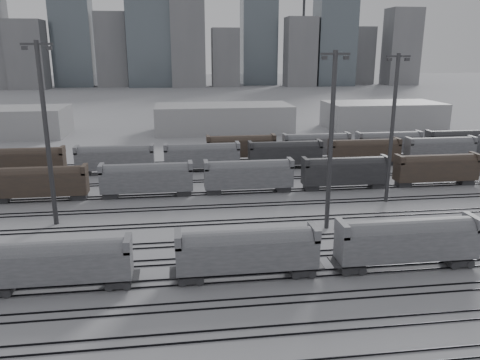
{
  "coord_description": "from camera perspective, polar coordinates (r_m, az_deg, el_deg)",
  "views": [
    {
      "loc": [
        -3.71,
        -43.7,
        23.39
      ],
      "look_at": [
        5.67,
        25.72,
        4.0
      ],
      "focal_mm": 35.0,
      "sensor_mm": 36.0,
      "label": 1
    }
  ],
  "objects": [
    {
      "name": "skyline",
      "position": [
        324.22,
        -5.36,
        17.41
      ],
      "size": [
        316.0,
        22.4,
        95.0
      ],
      "color": "gray",
      "rests_on": "ground"
    },
    {
      "name": "light_mast_b",
      "position": [
        67.43,
        -22.55,
        5.53
      ],
      "size": [
        3.95,
        0.63,
        24.72
      ],
      "color": "#39393B",
      "rests_on": "ground"
    },
    {
      "name": "ground",
      "position": [
        49.7,
        -2.57,
        -12.62
      ],
      "size": [
        900.0,
        900.0,
        0.0
      ],
      "primitive_type": "plane",
      "color": "#A8A8AD",
      "rests_on": "ground"
    },
    {
      "name": "warehouse_right",
      "position": [
        153.86,
        16.99,
        7.57
      ],
      "size": [
        35.0,
        18.0,
        8.0
      ],
      "primitive_type": "cube",
      "color": "#A0A1A3",
      "rests_on": "ground"
    },
    {
      "name": "bg_string_mid",
      "position": [
        96.46,
        5.5,
        3.08
      ],
      "size": [
        151.0,
        3.0,
        5.6
      ],
      "color": "#252628",
      "rests_on": "ground"
    },
    {
      "name": "hopper_car_a",
      "position": [
        50.56,
        -21.3,
        -9.2
      ],
      "size": [
        14.46,
        2.87,
        5.17
      ],
      "color": "#252628",
      "rests_on": "ground"
    },
    {
      "name": "bg_string_near",
      "position": [
        79.32,
        1.06,
        0.42
      ],
      "size": [
        151.0,
        3.0,
        5.6
      ],
      "color": "gray",
      "rests_on": "ground"
    },
    {
      "name": "crane_right",
      "position": [
        363.0,
        8.03,
        20.71
      ],
      "size": [
        42.0,
        1.8,
        100.0
      ],
      "color": "#39393B",
      "rests_on": "ground"
    },
    {
      "name": "bg_string_far",
      "position": [
        109.09,
        13.56,
        4.16
      ],
      "size": [
        66.0,
        3.0,
        5.6
      ],
      "color": "#44362B",
      "rests_on": "ground"
    },
    {
      "name": "light_mast_d",
      "position": [
        76.21,
        18.09,
        6.31
      ],
      "size": [
        3.69,
        0.59,
        23.08
      ],
      "color": "#39393B",
      "rests_on": "ground"
    },
    {
      "name": "warehouse_mid",
      "position": [
        140.72,
        -2.05,
        7.54
      ],
      "size": [
        40.0,
        18.0,
        8.0
      ],
      "primitive_type": "cube",
      "color": "#A0A1A3",
      "rests_on": "ground"
    },
    {
      "name": "tracks",
      "position": [
        65.59,
        -3.97,
        -5.38
      ],
      "size": [
        220.0,
        71.5,
        0.16
      ],
      "color": "black",
      "rests_on": "ground"
    },
    {
      "name": "light_mast_c",
      "position": [
        62.05,
        11.04,
        5.05
      ],
      "size": [
        3.76,
        0.6,
        23.5
      ],
      "color": "#39393B",
      "rests_on": "ground"
    },
    {
      "name": "hopper_car_c",
      "position": [
        54.75,
        19.73,
        -6.81
      ],
      "size": [
        15.77,
        3.13,
        5.64
      ],
      "color": "#252628",
      "rests_on": "ground"
    },
    {
      "name": "hopper_car_b",
      "position": [
        49.47,
        0.88,
        -8.47
      ],
      "size": [
        15.01,
        2.98,
        5.37
      ],
      "color": "#252628",
      "rests_on": "ground"
    }
  ]
}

